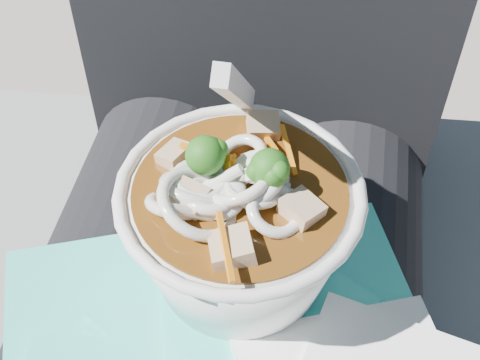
# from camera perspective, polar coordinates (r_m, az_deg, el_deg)

# --- Properties ---
(person_body) EXTENTS (0.34, 0.94, 0.99)m
(person_body) POSITION_cam_1_polar(r_m,az_deg,el_deg) (0.60, -0.68, -6.46)
(person_body) COLOR black
(person_body) RESTS_ON ground
(plastic_bag) EXTENTS (0.35, 0.32, 0.02)m
(plastic_bag) POSITION_cam_1_polar(r_m,az_deg,el_deg) (0.48, -3.85, -14.37)
(plastic_bag) COLOR #31CFBC
(plastic_bag) RESTS_ON lap
(udon_bowl) EXTENTS (0.17, 0.17, 0.20)m
(udon_bowl) POSITION_cam_1_polar(r_m,az_deg,el_deg) (0.46, -0.09, -3.66)
(udon_bowl) COLOR white
(udon_bowl) RESTS_ON plastic_bag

